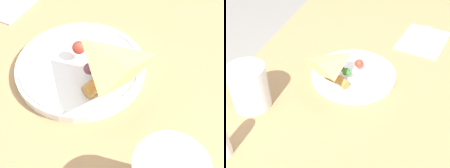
{
  "view_description": "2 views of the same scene",
  "coord_description": "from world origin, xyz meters",
  "views": [
    {
      "loc": [
        0.22,
        -0.44,
        1.2
      ],
      "look_at": [
        0.13,
        -0.08,
        0.78
      ],
      "focal_mm": 55.0,
      "sensor_mm": 36.0,
      "label": 1
    },
    {
      "loc": [
        0.67,
        0.1,
        1.22
      ],
      "look_at": [
        0.14,
        -0.06,
        0.78
      ],
      "focal_mm": 45.0,
      "sensor_mm": 36.0,
      "label": 2
    }
  ],
  "objects": [
    {
      "name": "dining_table",
      "position": [
        0.0,
        0.0,
        0.64
      ],
      "size": [
        1.22,
        0.71,
        0.75
      ],
      "color": "#A87F51",
      "rests_on": "ground_plane"
    },
    {
      "name": "plate_pizza",
      "position": [
        0.06,
        -0.04,
        0.76
      ],
      "size": [
        0.23,
        0.23,
        0.06
      ],
      "color": "white",
      "rests_on": "dining_table"
    }
  ]
}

